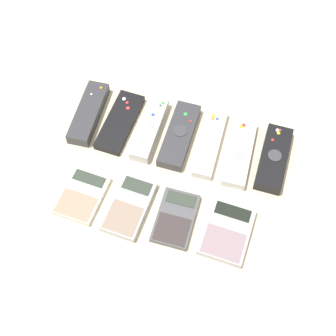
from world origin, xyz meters
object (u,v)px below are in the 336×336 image
(remote_1, at_px, (120,122))
(remote_4, at_px, (210,143))
(remote_2, at_px, (150,129))
(calculator_1, at_px, (129,206))
(calculator_3, at_px, (227,232))
(remote_5, at_px, (239,153))
(calculator_0, at_px, (82,195))
(remote_6, at_px, (274,158))
(remote_3, at_px, (180,135))
(calculator_2, at_px, (176,218))
(remote_0, at_px, (89,113))

(remote_1, bearing_deg, remote_4, 3.33)
(remote_2, xyz_separation_m, calculator_1, (0.02, -0.19, -0.00))
(calculator_1, bearing_deg, calculator_3, 4.25)
(calculator_3, bearing_deg, remote_5, 97.24)
(calculator_0, xyz_separation_m, calculator_3, (0.31, 0.01, 0.00))
(remote_5, height_order, remote_6, remote_6)
(remote_3, height_order, calculator_3, remote_3)
(remote_5, height_order, calculator_0, remote_5)
(calculator_1, bearing_deg, remote_1, 117.93)
(remote_1, relative_size, calculator_1, 1.20)
(remote_5, bearing_deg, remote_4, 172.10)
(calculator_2, bearing_deg, calculator_0, -178.91)
(calculator_0, bearing_deg, remote_2, 69.65)
(remote_6, bearing_deg, remote_4, -179.77)
(calculator_2, distance_m, calculator_3, 0.11)
(calculator_1, height_order, calculator_2, calculator_1)
(remote_3, distance_m, remote_4, 0.07)
(remote_4, distance_m, remote_5, 0.07)
(remote_1, height_order, calculator_0, remote_1)
(remote_5, distance_m, remote_6, 0.07)
(remote_0, relative_size, remote_2, 1.01)
(remote_3, distance_m, remote_6, 0.21)
(remote_5, height_order, calculator_1, remote_5)
(remote_0, height_order, remote_6, same)
(remote_3, relative_size, calculator_1, 1.22)
(remote_5, bearing_deg, calculator_0, -148.83)
(remote_2, xyz_separation_m, remote_4, (0.14, 0.00, -0.00))
(remote_4, relative_size, calculator_0, 1.47)
(remote_3, height_order, calculator_2, remote_3)
(remote_4, height_order, calculator_2, remote_4)
(remote_5, distance_m, calculator_3, 0.18)
(remote_1, xyz_separation_m, remote_6, (0.35, 0.00, 0.00))
(remote_6, relative_size, calculator_1, 1.15)
(remote_2, distance_m, remote_5, 0.20)
(calculator_0, distance_m, calculator_2, 0.20)
(calculator_3, bearing_deg, remote_3, 130.95)
(calculator_1, distance_m, calculator_3, 0.20)
(remote_3, bearing_deg, remote_1, -179.16)
(remote_6, bearing_deg, remote_0, -179.38)
(remote_1, bearing_deg, remote_3, 3.36)
(remote_3, bearing_deg, remote_4, 0.75)
(calculator_0, relative_size, calculator_1, 0.86)
(remote_3, xyz_separation_m, calculator_1, (-0.05, -0.19, -0.00))
(remote_1, distance_m, calculator_3, 0.35)
(remote_5, relative_size, calculator_2, 1.38)
(remote_4, distance_m, calculator_2, 0.19)
(remote_1, bearing_deg, calculator_3, -30.21)
(remote_5, xyz_separation_m, calculator_3, (0.01, -0.18, -0.00))
(remote_2, relative_size, calculator_1, 1.19)
(remote_5, xyz_separation_m, calculator_2, (-0.09, -0.18, -0.00))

